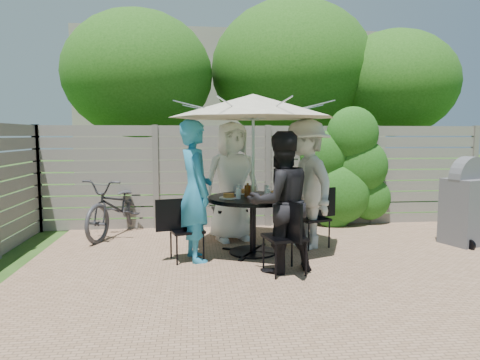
{
  "coord_description": "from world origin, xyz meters",
  "views": [
    {
      "loc": [
        -1.34,
        -4.62,
        1.67
      ],
      "look_at": [
        -0.68,
        1.41,
        1.03
      ],
      "focal_mm": 32.0,
      "sensor_mm": 36.0,
      "label": 1
    }
  ],
  "objects": [
    {
      "name": "patio_table",
      "position": [
        -0.52,
        1.21,
        0.57
      ],
      "size": [
        1.53,
        1.53,
        0.82
      ],
      "rotation": [
        0.0,
        0.0,
        0.27
      ],
      "color": "black",
      "rests_on": "ground"
    },
    {
      "name": "chair_left",
      "position": [
        -1.45,
        0.96,
        0.26
      ],
      "size": [
        0.65,
        0.5,
        0.85
      ],
      "rotation": [
        0.0,
        0.0,
        6.55
      ],
      "color": "black",
      "rests_on": "ground"
    },
    {
      "name": "backyard_envelope",
      "position": [
        0.09,
        10.29,
        2.61
      ],
      "size": [
        60.0,
        60.0,
        5.0
      ],
      "color": "#264816",
      "rests_on": "ground"
    },
    {
      "name": "coffee_cup",
      "position": [
        -0.48,
        1.45,
        0.88
      ],
      "size": [
        0.08,
        0.08,
        0.12
      ],
      "primitive_type": "cylinder",
      "color": "#C6B293",
      "rests_on": "patio_table"
    },
    {
      "name": "umbrella",
      "position": [
        -0.52,
        1.21,
        2.06
      ],
      "size": [
        2.82,
        2.82,
        2.23
      ],
      "rotation": [
        0.0,
        0.0,
        0.27
      ],
      "color": "silver",
      "rests_on": "ground"
    },
    {
      "name": "glass_left",
      "position": [
        -0.74,
        1.04,
        0.89
      ],
      "size": [
        0.07,
        0.07,
        0.14
      ],
      "primitive_type": "cylinder",
      "color": "silver",
      "rests_on": "patio_table"
    },
    {
      "name": "plate_left",
      "position": [
        -0.87,
        1.12,
        0.84
      ],
      "size": [
        0.26,
        0.26,
        0.06
      ],
      "color": "white",
      "rests_on": "patio_table"
    },
    {
      "name": "person_front",
      "position": [
        -0.3,
        0.41,
        0.86
      ],
      "size": [
        0.98,
        0.85,
        1.72
      ],
      "primitive_type": "imported",
      "rotation": [
        0.0,
        0.0,
        3.41
      ],
      "color": "black",
      "rests_on": "ground"
    },
    {
      "name": "glass_right",
      "position": [
        -0.3,
        1.38,
        0.89
      ],
      "size": [
        0.07,
        0.07,
        0.14
      ],
      "primitive_type": "cylinder",
      "color": "silver",
      "rests_on": "patio_table"
    },
    {
      "name": "glass_front",
      "position": [
        -0.35,
        0.99,
        0.89
      ],
      "size": [
        0.07,
        0.07,
        0.14
      ],
      "primitive_type": "cylinder",
      "color": "silver",
      "rests_on": "patio_table"
    },
    {
      "name": "person_back",
      "position": [
        -0.74,
        2.01,
        0.94
      ],
      "size": [
        1.04,
        0.82,
        1.88
      ],
      "primitive_type": "imported",
      "rotation": [
        0.0,
        0.0,
        6.55
      ],
      "color": "white",
      "rests_on": "ground"
    },
    {
      "name": "syrup_jug",
      "position": [
        -0.59,
        1.24,
        0.9
      ],
      "size": [
        0.09,
        0.09,
        0.16
      ],
      "primitive_type": "cylinder",
      "color": "#59280C",
      "rests_on": "patio_table"
    },
    {
      "name": "person_right",
      "position": [
        0.28,
        1.43,
        0.95
      ],
      "size": [
        1.01,
        1.37,
        1.9
      ],
      "primitive_type": "imported",
      "rotation": [
        0.0,
        0.0,
        4.98
      ],
      "color": "beige",
      "rests_on": "ground"
    },
    {
      "name": "bicycle",
      "position": [
        -2.59,
        2.6,
        0.49
      ],
      "size": [
        1.24,
        1.97,
        0.98
      ],
      "primitive_type": "imported",
      "rotation": [
        0.0,
        0.0,
        -0.35
      ],
      "color": "#333338",
      "rests_on": "ground"
    },
    {
      "name": "plate_extra",
      "position": [
        -0.27,
        0.97,
        0.84
      ],
      "size": [
        0.24,
        0.24,
        0.06
      ],
      "color": "white",
      "rests_on": "patio_table"
    },
    {
      "name": "plate_front",
      "position": [
        -0.43,
        0.86,
        0.84
      ],
      "size": [
        0.26,
        0.26,
        0.06
      ],
      "color": "white",
      "rests_on": "patio_table"
    },
    {
      "name": "chair_front",
      "position": [
        -0.27,
        0.28,
        0.28
      ],
      "size": [
        0.53,
        0.7,
        0.92
      ],
      "rotation": [
        0.0,
        0.0,
        1.78
      ],
      "color": "black",
      "rests_on": "ground"
    },
    {
      "name": "person_left",
      "position": [
        -1.32,
        0.99,
        0.94
      ],
      "size": [
        0.61,
        0.78,
        1.87
      ],
      "primitive_type": "imported",
      "rotation": [
        0.0,
        0.0,
        8.12
      ],
      "color": "teal",
      "rests_on": "ground"
    },
    {
      "name": "plate_right",
      "position": [
        -0.17,
        1.31,
        0.84
      ],
      "size": [
        0.26,
        0.26,
        0.06
      ],
      "color": "white",
      "rests_on": "patio_table"
    },
    {
      "name": "bbq_grill",
      "position": [
        2.79,
        1.37,
        0.62
      ],
      "size": [
        0.79,
        0.7,
        1.35
      ],
      "rotation": [
        0.0,
        0.0,
        0.35
      ],
      "color": "#535358",
      "rests_on": "ground"
    },
    {
      "name": "chair_right",
      "position": [
        0.41,
        1.47,
        0.27
      ],
      "size": [
        0.68,
        0.55,
        0.88
      ],
      "rotation": [
        0.0,
        0.0,
        3.5
      ],
      "color": "black",
      "rests_on": "ground"
    },
    {
      "name": "plate_back",
      "position": [
        -0.62,
        1.56,
        0.84
      ],
      "size": [
        0.26,
        0.26,
        0.06
      ],
      "color": "white",
      "rests_on": "patio_table"
    },
    {
      "name": "glass_back",
      "position": [
        -0.69,
        1.43,
        0.89
      ],
      "size": [
        0.07,
        0.07,
        0.14
      ],
      "primitive_type": "cylinder",
      "color": "silver",
      "rests_on": "patio_table"
    },
    {
      "name": "chair_back",
      "position": [
        -0.78,
        2.14,
        0.3
      ],
      "size": [
        0.56,
        0.75,
        0.99
      ],
      "rotation": [
        0.0,
        0.0,
        4.91
      ],
      "color": "black",
      "rests_on": "ground"
    }
  ]
}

